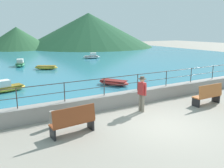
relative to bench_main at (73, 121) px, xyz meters
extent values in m
plane|color=gray|center=(3.46, -1.09, -0.56)|extent=(120.00, 120.00, 0.00)
cube|color=gray|center=(3.46, 2.11, -0.21)|extent=(20.00, 0.56, 0.70)
cylinder|color=#383330|center=(-1.65, 2.11, 0.59)|extent=(0.04, 0.04, 0.90)
cylinder|color=#383330|center=(0.39, 2.11, 0.59)|extent=(0.04, 0.04, 0.90)
cylinder|color=#383330|center=(2.44, 2.11, 0.59)|extent=(0.04, 0.04, 0.90)
cylinder|color=#383330|center=(4.48, 2.11, 0.59)|extent=(0.04, 0.04, 0.90)
cylinder|color=#383330|center=(6.52, 2.11, 0.59)|extent=(0.04, 0.04, 0.90)
cylinder|color=#383330|center=(8.57, 2.11, 0.59)|extent=(0.04, 0.04, 0.90)
cylinder|color=#383330|center=(10.61, 2.11, 0.59)|extent=(0.04, 0.04, 0.90)
cylinder|color=#383330|center=(3.46, 2.11, 1.01)|extent=(18.40, 0.04, 0.04)
cylinder|color=#383330|center=(3.46, 2.11, 0.59)|extent=(18.40, 0.03, 0.03)
cube|color=teal|center=(3.46, 24.75, -0.53)|extent=(64.00, 44.32, 0.06)
cone|color=#1E4C2D|center=(20.44, 43.92, 3.31)|extent=(30.01, 30.01, 7.75)
cone|color=#285633|center=(4.56, 44.66, 1.70)|extent=(14.12, 14.12, 4.51)
cube|color=brown|center=(-0.01, 0.10, -0.10)|extent=(1.73, 0.65, 0.06)
cube|color=brown|center=(0.01, -0.12, 0.25)|extent=(1.71, 0.28, 0.64)
cube|color=black|center=(-0.79, 0.03, -0.34)|extent=(0.12, 0.47, 0.43)
cube|color=black|center=(0.78, 0.16, -0.34)|extent=(0.12, 0.47, 0.43)
cube|color=#B76633|center=(7.52, 0.03, -0.10)|extent=(1.70, 0.53, 0.06)
cube|color=#B76633|center=(7.52, -0.19, 0.25)|extent=(1.70, 0.16, 0.64)
cube|color=black|center=(6.73, 0.04, -0.34)|extent=(0.08, 0.47, 0.43)
cube|color=black|center=(8.31, 0.03, -0.34)|extent=(0.08, 0.47, 0.43)
cylinder|color=slate|center=(3.83, 0.74, -0.13)|extent=(0.15, 0.15, 0.86)
cylinder|color=slate|center=(3.80, 0.92, -0.13)|extent=(0.15, 0.15, 0.86)
cube|color=#B22D2D|center=(3.81, 0.83, 0.60)|extent=(0.27, 0.39, 0.60)
cylinder|color=#B22D2D|center=(3.85, 0.59, 0.56)|extent=(0.09, 0.09, 0.52)
cylinder|color=#B22D2D|center=(3.78, 1.07, 0.56)|extent=(0.09, 0.09, 0.52)
sphere|color=tan|center=(3.81, 0.83, 1.03)|extent=(0.22, 0.22, 0.22)
cylinder|color=#4C4238|center=(3.81, 0.83, 1.08)|extent=(0.38, 0.38, 0.02)
cylinder|color=#4C4238|center=(3.81, 0.83, 1.14)|extent=(0.20, 0.20, 0.10)
cylinder|color=gray|center=(-0.49, 1.07, -0.21)|extent=(0.24, 0.24, 0.70)
ellipsoid|color=white|center=(10.79, 21.68, -0.32)|extent=(2.47, 1.58, 0.36)
cube|color=gray|center=(10.79, 21.68, -0.17)|extent=(1.99, 1.31, 0.06)
cube|color=silver|center=(11.03, 21.60, 0.06)|extent=(0.96, 0.85, 0.40)
ellipsoid|color=gold|center=(2.97, 15.52, -0.32)|extent=(2.44, 1.93, 0.36)
cube|color=brown|center=(2.97, 15.52, -0.17)|extent=(1.98, 1.58, 0.06)
ellipsoid|color=#338C59|center=(1.02, 18.89, -0.32)|extent=(1.46, 2.45, 0.36)
cube|color=#1C4D31|center=(1.02, 18.89, -0.17)|extent=(1.21, 1.97, 0.06)
cube|color=silver|center=(1.09, 19.14, 0.06)|extent=(0.81, 0.93, 0.40)
ellipsoid|color=gold|center=(-1.44, 8.01, -0.32)|extent=(2.45, 1.44, 0.36)
cube|color=brown|center=(-1.44, 8.01, -0.17)|extent=(1.97, 1.20, 0.06)
cube|color=silver|center=(-1.68, 7.95, 0.06)|extent=(0.93, 0.81, 0.40)
ellipsoid|color=red|center=(5.36, 6.19, -0.32)|extent=(2.00, 2.42, 0.36)
cube|color=maroon|center=(5.36, 6.19, -0.17)|extent=(1.63, 1.96, 0.06)
camera|label=1|loc=(-2.86, -7.95, 3.34)|focal=37.75mm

